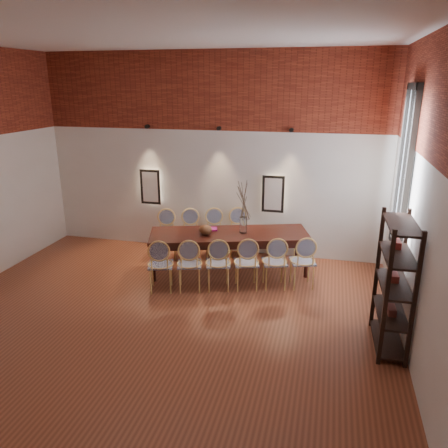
% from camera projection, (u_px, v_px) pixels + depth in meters
% --- Properties ---
extents(floor, '(7.00, 7.00, 0.02)m').
position_uv_depth(floor, '(145.00, 336.00, 6.15)').
color(floor, brown).
rests_on(floor, ground).
extents(ceiling, '(7.00, 7.00, 0.02)m').
position_uv_depth(ceiling, '(125.00, 25.00, 4.91)').
color(ceiling, silver).
rests_on(ceiling, ground).
extents(wall_back, '(7.00, 0.10, 4.00)m').
position_uv_depth(wall_back, '(211.00, 155.00, 8.80)').
color(wall_back, silver).
rests_on(wall_back, ground).
extents(wall_right, '(0.10, 7.00, 4.00)m').
position_uv_depth(wall_right, '(439.00, 218.00, 4.72)').
color(wall_right, silver).
rests_on(wall_right, ground).
extents(brick_band_back, '(7.00, 0.02, 1.50)m').
position_uv_depth(brick_band_back, '(209.00, 91.00, 8.35)').
color(brick_band_back, maroon).
rests_on(brick_band_back, ground).
extents(niche_left, '(0.36, 0.06, 0.66)m').
position_uv_depth(niche_left, '(151.00, 187.00, 9.22)').
color(niche_left, '#FFEAC6').
rests_on(niche_left, wall_back).
extents(niche_right, '(0.36, 0.06, 0.66)m').
position_uv_depth(niche_right, '(273.00, 194.00, 8.63)').
color(niche_right, '#FFEAC6').
rests_on(niche_right, wall_back).
extents(spot_fixture_left, '(0.08, 0.10, 0.08)m').
position_uv_depth(spot_fixture_left, '(147.00, 127.00, 8.81)').
color(spot_fixture_left, black).
rests_on(spot_fixture_left, wall_back).
extents(spot_fixture_mid, '(0.08, 0.10, 0.08)m').
position_uv_depth(spot_fixture_mid, '(219.00, 128.00, 8.47)').
color(spot_fixture_mid, black).
rests_on(spot_fixture_mid, wall_back).
extents(spot_fixture_right, '(0.08, 0.10, 0.08)m').
position_uv_depth(spot_fixture_right, '(291.00, 130.00, 8.15)').
color(spot_fixture_right, black).
rests_on(spot_fixture_right, wall_back).
extents(window_glass, '(0.02, 0.78, 2.38)m').
position_uv_depth(window_glass, '(406.00, 170.00, 6.54)').
color(window_glass, silver).
rests_on(window_glass, wall_right).
extents(window_frame, '(0.08, 0.90, 2.50)m').
position_uv_depth(window_frame, '(404.00, 170.00, 6.54)').
color(window_frame, black).
rests_on(window_frame, wall_right).
extents(window_mullion, '(0.06, 0.06, 2.40)m').
position_uv_depth(window_mullion, '(404.00, 170.00, 6.54)').
color(window_mullion, black).
rests_on(window_mullion, wall_right).
extents(dining_table, '(3.06, 1.76, 0.75)m').
position_uv_depth(dining_table, '(229.00, 252.00, 8.17)').
color(dining_table, black).
rests_on(dining_table, floor).
extents(chair_near_a, '(0.55, 0.55, 0.94)m').
position_uv_depth(chair_near_a, '(161.00, 264.00, 7.37)').
color(chair_near_a, '#E2B867').
rests_on(chair_near_a, floor).
extents(chair_near_b, '(0.55, 0.55, 0.94)m').
position_uv_depth(chair_near_b, '(189.00, 264.00, 7.39)').
color(chair_near_b, '#E2B867').
rests_on(chair_near_b, floor).
extents(chair_near_c, '(0.55, 0.55, 0.94)m').
position_uv_depth(chair_near_c, '(218.00, 263.00, 7.42)').
color(chair_near_c, '#E2B867').
rests_on(chair_near_c, floor).
extents(chair_near_d, '(0.55, 0.55, 0.94)m').
position_uv_depth(chair_near_d, '(246.00, 262.00, 7.45)').
color(chair_near_d, '#E2B867').
rests_on(chair_near_d, floor).
extents(chair_near_e, '(0.55, 0.55, 0.94)m').
position_uv_depth(chair_near_e, '(275.00, 262.00, 7.48)').
color(chair_near_e, '#E2B867').
rests_on(chair_near_e, floor).
extents(chair_near_f, '(0.55, 0.55, 0.94)m').
position_uv_depth(chair_near_f, '(302.00, 261.00, 7.50)').
color(chair_near_f, '#E2B867').
rests_on(chair_near_f, floor).
extents(chair_far_a, '(0.55, 0.55, 0.94)m').
position_uv_depth(chair_far_a, '(166.00, 235.00, 8.79)').
color(chair_far_a, '#E2B867').
rests_on(chair_far_a, floor).
extents(chair_far_b, '(0.55, 0.55, 0.94)m').
position_uv_depth(chair_far_b, '(191.00, 235.00, 8.81)').
color(chair_far_b, '#E2B867').
rests_on(chair_far_b, floor).
extents(chair_far_c, '(0.55, 0.55, 0.94)m').
position_uv_depth(chair_far_c, '(215.00, 234.00, 8.84)').
color(chair_far_c, '#E2B867').
rests_on(chair_far_c, floor).
extents(chair_far_d, '(0.55, 0.55, 0.94)m').
position_uv_depth(chair_far_d, '(238.00, 234.00, 8.87)').
color(chair_far_d, '#E2B867').
rests_on(chair_far_d, floor).
extents(chair_far_e, '(0.55, 0.55, 0.94)m').
position_uv_depth(chair_far_e, '(262.00, 233.00, 8.90)').
color(chair_far_e, '#E2B867').
rests_on(chair_far_e, floor).
extents(chair_far_f, '(0.55, 0.55, 0.94)m').
position_uv_depth(chair_far_f, '(286.00, 233.00, 8.93)').
color(chair_far_f, '#E2B867').
rests_on(chair_far_f, floor).
extents(vase, '(0.14, 0.14, 0.30)m').
position_uv_depth(vase, '(243.00, 225.00, 8.03)').
color(vase, silver).
rests_on(vase, dining_table).
extents(dried_branches, '(0.50, 0.50, 0.70)m').
position_uv_depth(dried_branches, '(244.00, 201.00, 7.89)').
color(dried_branches, '#4B3B2A').
rests_on(dried_branches, vase).
extents(bowl, '(0.24, 0.24, 0.18)m').
position_uv_depth(bowl, '(206.00, 230.00, 7.96)').
color(bowl, brown).
rests_on(bowl, dining_table).
extents(book, '(0.30, 0.25, 0.03)m').
position_uv_depth(book, '(210.00, 229.00, 8.23)').
color(book, '#8F146D').
rests_on(book, dining_table).
extents(shelving_rack, '(0.41, 1.01, 1.80)m').
position_uv_depth(shelving_rack, '(394.00, 284.00, 5.67)').
color(shelving_rack, black).
rests_on(shelving_rack, floor).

